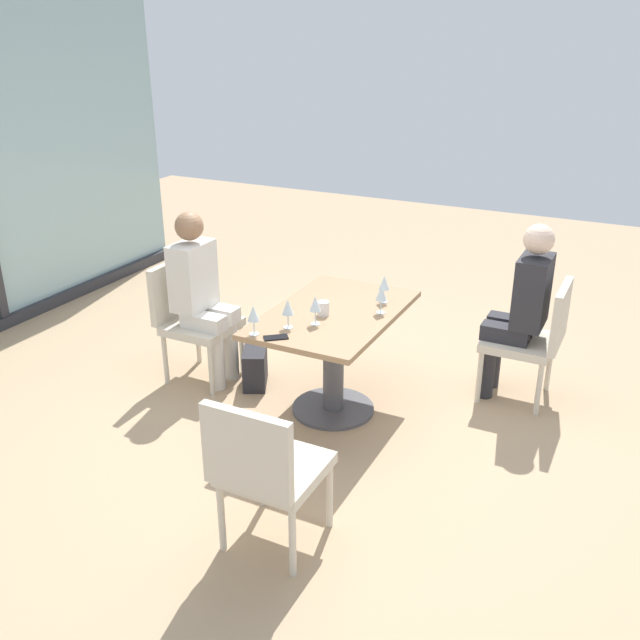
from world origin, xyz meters
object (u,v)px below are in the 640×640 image
Objects in this scene: person_front_right at (521,304)px; wine_glass_3 at (381,294)px; chair_side_end at (265,466)px; wine_glass_4 at (384,283)px; chair_front_right at (534,335)px; cell_phone_on_table at (276,337)px; dining_table_main at (334,340)px; wine_glass_1 at (253,314)px; person_near_window at (201,290)px; handbag_0 at (255,367)px; chair_near_window at (190,314)px; wine_glass_0 at (315,304)px; wine_glass_2 at (288,308)px; coffee_cup at (323,308)px.

person_front_right is 6.81× the size of wine_glass_3.
chair_side_end is at bearing 160.83° from person_front_right.
chair_front_right is at bearing -64.10° from wine_glass_4.
wine_glass_4 reaches higher than chair_front_right.
chair_side_end reaches higher than cell_phone_on_table.
dining_table_main is 6.55× the size of wine_glass_1.
person_near_window is 0.68m from handbag_0.
chair_near_window is at bearing 102.15° from wine_glass_4.
wine_glass_0 and wine_glass_1 have the same top height.
wine_glass_2 is (0.18, -0.13, 0.00)m from wine_glass_1.
chair_front_right is 1.83m from cell_phone_on_table.
wine_glass_2 is 0.63m from wine_glass_3.
wine_glass_4 is at bearing -77.85° from chair_near_window.
wine_glass_0 is at bearing 15.24° from chair_side_end.
chair_side_end is at bearing -156.97° from wine_glass_2.
wine_glass_0 is at bearing 130.28° from chair_front_right.
person_front_right reaches higher than wine_glass_2.
person_near_window is at bearing -90.00° from chair_near_window.
chair_near_window is 4.70× the size of wine_glass_1.
chair_side_end is at bearing -133.69° from chair_near_window.
chair_near_window is 0.69× the size of person_near_window.
wine_glass_0 is 1.28× the size of cell_phone_on_table.
person_front_right is at bearing -19.17° from chair_side_end.
chair_near_window is at bearing 46.31° from chair_side_end.
chair_near_window is 4.70× the size of wine_glass_2.
person_near_window is at bearing 55.10° from wine_glass_1.
chair_front_right is at bearing -71.22° from person_near_window.
chair_side_end is 0.69× the size of person_front_right.
wine_glass_4 is at bearing 16.33° from wine_glass_3.
wine_glass_1 is at bearing 139.54° from wine_glass_0.
handbag_0 is (0.44, 0.53, -0.72)m from wine_glass_2.
chair_side_end is 1.38m from coffee_cup.
dining_table_main is 6.55× the size of wine_glass_4.
wine_glass_0 reaches higher than chair_side_end.
wine_glass_0 is 1.00× the size of wine_glass_4.
handbag_0 is (0.61, 0.54, -0.59)m from cell_phone_on_table.
wine_glass_0 is 0.17m from wine_glass_2.
person_near_window is at bearing 90.00° from dining_table_main.
chair_side_end is 1.17m from wine_glass_2.
wine_glass_1 is (0.85, 0.57, 0.37)m from chair_side_end.
dining_table_main is at bearing 122.94° from chair_front_right.
wine_glass_3 is (-0.64, 0.77, 0.16)m from person_front_right.
wine_glass_3 reaches higher than coffee_cup.
wine_glass_4 is at bearing 115.90° from chair_front_right.
handbag_0 is at bearing 33.40° from chair_side_end.
chair_side_end reaches higher than dining_table_main.
chair_side_end is (-1.39, -1.46, 0.00)m from chair_near_window.
wine_glass_4 is (0.84, -0.49, 0.00)m from wine_glass_1.
person_near_window is 6.81× the size of wine_glass_4.
person_front_right is 4.20× the size of handbag_0.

